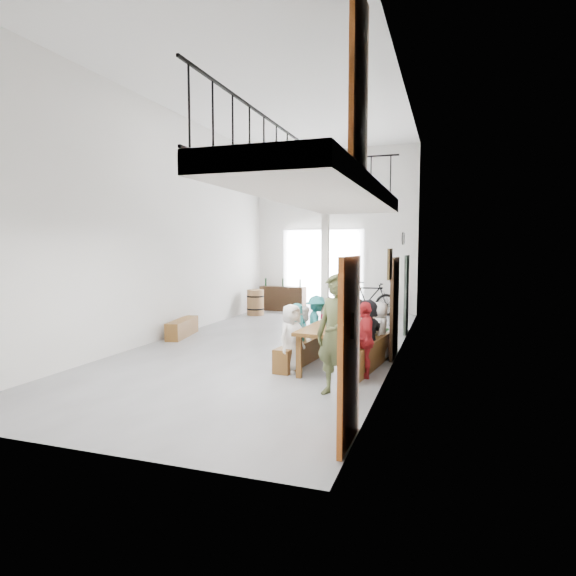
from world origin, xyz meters
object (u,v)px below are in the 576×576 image
(tasting_table, at_px, (339,328))
(oak_barrel, at_px, (255,302))
(bench_inner, at_px, (301,352))
(host_standing, at_px, (336,335))
(bicycle_near, at_px, (343,301))
(side_bench, at_px, (182,328))
(serving_counter, at_px, (283,299))

(tasting_table, relative_size, oak_barrel, 2.95)
(bench_inner, distance_m, host_standing, 2.16)
(bench_inner, bearing_deg, tasting_table, 8.59)
(tasting_table, bearing_deg, bicycle_near, 104.47)
(tasting_table, relative_size, side_bench, 1.62)
(oak_barrel, height_order, host_standing, host_standing)
(bench_inner, xyz_separation_m, bicycle_near, (-0.63, 6.67, 0.24))
(oak_barrel, bearing_deg, serving_counter, 70.31)
(oak_barrel, height_order, bicycle_near, bicycle_near)
(side_bench, height_order, serving_counter, serving_counter)
(tasting_table, distance_m, oak_barrel, 7.06)
(bench_inner, height_order, bicycle_near, bicycle_near)
(tasting_table, xyz_separation_m, oak_barrel, (-4.05, 5.77, -0.29))
(side_bench, relative_size, host_standing, 0.83)
(tasting_table, relative_size, bicycle_near, 1.41)
(bench_inner, xyz_separation_m, side_bench, (-3.60, 1.73, -0.00))
(side_bench, height_order, bicycle_near, bicycle_near)
(side_bench, relative_size, oak_barrel, 1.82)
(oak_barrel, relative_size, serving_counter, 0.52)
(serving_counter, distance_m, host_standing, 9.72)
(bench_inner, distance_m, oak_barrel, 6.69)
(serving_counter, relative_size, host_standing, 0.88)
(side_bench, bearing_deg, tasting_table, -21.47)
(side_bench, distance_m, oak_barrel, 4.08)
(host_standing, distance_m, bicycle_near, 8.60)
(oak_barrel, relative_size, host_standing, 0.46)
(side_bench, relative_size, serving_counter, 0.94)
(tasting_table, xyz_separation_m, host_standing, (0.34, -1.78, 0.20))
(tasting_table, height_order, serving_counter, serving_counter)
(tasting_table, distance_m, side_bench, 4.68)
(side_bench, xyz_separation_m, bicycle_near, (2.97, 4.94, 0.24))
(host_standing, bearing_deg, bicycle_near, 125.21)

